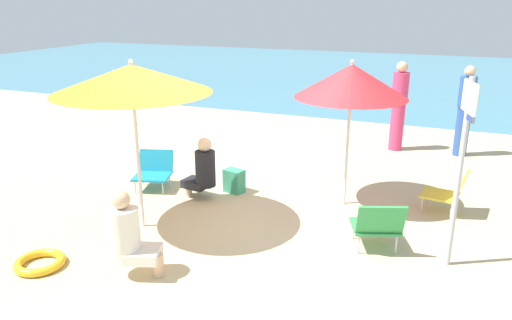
# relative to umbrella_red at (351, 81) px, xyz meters

# --- Properties ---
(ground_plane) EXTENTS (40.00, 40.00, 0.00)m
(ground_plane) POSITION_rel_umbrella_red_xyz_m (-1.17, -1.22, -1.77)
(ground_plane) COLOR #CCB789
(sea_water) EXTENTS (40.00, 16.00, 0.01)m
(sea_water) POSITION_rel_umbrella_red_xyz_m (-1.17, 13.06, -1.76)
(sea_water) COLOR teal
(sea_water) RESTS_ON ground_plane
(umbrella_red) EXTENTS (1.53, 1.53, 2.05)m
(umbrella_red) POSITION_rel_umbrella_red_xyz_m (0.00, 0.00, 0.00)
(umbrella_red) COLOR silver
(umbrella_red) RESTS_ON ground_plane
(umbrella_orange) EXTENTS (1.90, 1.90, 2.14)m
(umbrella_orange) POSITION_rel_umbrella_red_xyz_m (-2.26, -1.71, 0.15)
(umbrella_orange) COLOR silver
(umbrella_orange) RESTS_ON ground_plane
(beach_chair_a) EXTENTS (0.62, 0.52, 0.61)m
(beach_chair_a) POSITION_rel_umbrella_red_xyz_m (1.38, 0.21, -1.45)
(beach_chair_a) COLOR gold
(beach_chair_a) RESTS_ON ground_plane
(beach_chair_b) EXTENTS (0.70, 0.71, 0.65)m
(beach_chair_b) POSITION_rel_umbrella_red_xyz_m (0.64, -1.25, -1.42)
(beach_chair_b) COLOR #33934C
(beach_chair_b) RESTS_ON ground_plane
(beach_chair_c) EXTENTS (0.67, 0.69, 0.56)m
(beach_chair_c) POSITION_rel_umbrella_red_xyz_m (-2.89, -0.46, -1.48)
(beach_chair_c) COLOR teal
(beach_chair_c) RESTS_ON ground_plane
(person_a) EXTENTS (0.56, 0.44, 0.96)m
(person_a) POSITION_rel_umbrella_red_xyz_m (-1.69, -2.76, -1.28)
(person_a) COLOR silver
(person_a) RESTS_ON ground_plane
(person_b) EXTENTS (0.29, 0.29, 1.67)m
(person_b) POSITION_rel_umbrella_red_xyz_m (1.52, 3.10, -0.92)
(person_b) COLOR #2D519E
(person_b) RESTS_ON ground_plane
(person_c) EXTENTS (0.30, 0.30, 1.71)m
(person_c) POSITION_rel_umbrella_red_xyz_m (0.35, 3.02, -0.90)
(person_c) COLOR #DB3866
(person_c) RESTS_ON ground_plane
(person_d) EXTENTS (0.54, 0.35, 0.94)m
(person_d) POSITION_rel_umbrella_red_xyz_m (-1.96, -0.60, -1.31)
(person_d) COLOR black
(person_d) RESTS_ON ground_plane
(warning_sign) EXTENTS (0.14, 0.40, 2.08)m
(warning_sign) POSITION_rel_umbrella_red_xyz_m (1.43, -1.26, -0.44)
(warning_sign) COLOR #ADADB2
(warning_sign) RESTS_ON ground_plane
(swim_ring) EXTENTS (0.54, 0.54, 0.09)m
(swim_ring) POSITION_rel_umbrella_red_xyz_m (-2.73, -2.99, -1.72)
(swim_ring) COLOR yellow
(swim_ring) RESTS_ON ground_plane
(beach_bag) EXTENTS (0.33, 0.27, 0.36)m
(beach_bag) POSITION_rel_umbrella_red_xyz_m (-1.65, -0.19, -1.59)
(beach_bag) COLOR #389970
(beach_bag) RESTS_ON ground_plane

